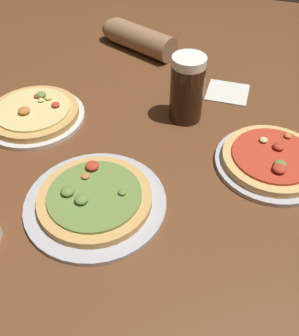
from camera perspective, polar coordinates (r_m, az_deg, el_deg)
name	(u,v)px	position (r m, az deg, el deg)	size (l,w,h in m)	color
ground_plane	(150,178)	(0.91, 0.00, -1.58)	(2.40, 2.40, 0.03)	brown
pizza_plate_near	(95,200)	(0.83, -8.23, -4.78)	(0.31, 0.31, 0.05)	#B2B2B7
pizza_plate_far	(272,160)	(0.95, 18.01, 1.14)	(0.27, 0.27, 0.05)	#B2B2B7
pizza_plate_side	(34,114)	(1.10, -17.03, 7.83)	(0.28, 0.28, 0.05)	silver
beer_mug_dark	(187,88)	(1.02, 5.70, 11.87)	(0.09, 0.15, 0.18)	black
napkin_folded	(228,92)	(1.19, 11.71, 11.21)	(0.12, 0.12, 0.01)	silver
diner_arm	(135,37)	(1.39, -2.21, 19.16)	(0.30, 0.17, 0.09)	#936B4C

